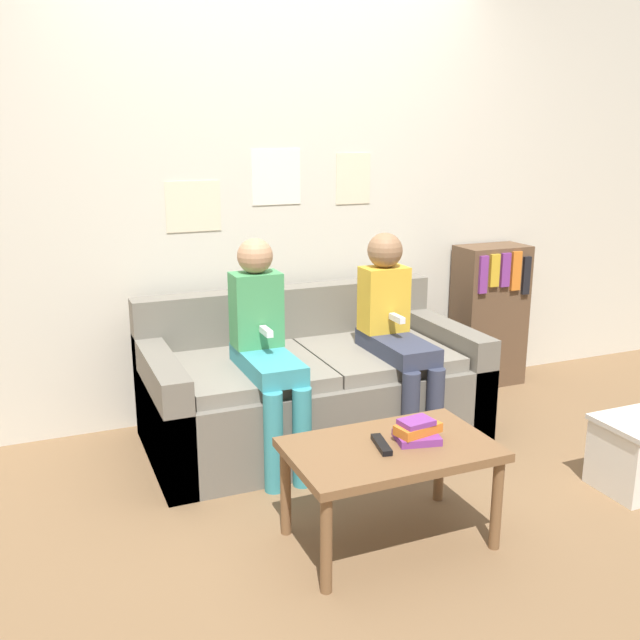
# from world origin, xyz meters

# --- Properties ---
(ground_plane) EXTENTS (10.00, 10.00, 0.00)m
(ground_plane) POSITION_xyz_m (0.00, 0.00, 0.00)
(ground_plane) COLOR brown
(wall_back) EXTENTS (8.00, 0.06, 2.60)m
(wall_back) POSITION_xyz_m (-0.00, 1.09, 1.30)
(wall_back) COLOR beige
(wall_back) RESTS_ON ground_plane
(couch) EXTENTS (1.73, 0.88, 0.76)m
(couch) POSITION_xyz_m (0.00, 0.55, 0.27)
(couch) COLOR #6B665B
(couch) RESTS_ON ground_plane
(coffee_table) EXTENTS (0.81, 0.50, 0.42)m
(coffee_table) POSITION_xyz_m (-0.09, -0.52, 0.37)
(coffee_table) COLOR brown
(coffee_table) RESTS_ON ground_plane
(person_left) EXTENTS (0.24, 0.59, 1.11)m
(person_left) POSITION_xyz_m (-0.31, 0.35, 0.62)
(person_left) COLOR teal
(person_left) RESTS_ON ground_plane
(person_right) EXTENTS (0.24, 0.59, 1.10)m
(person_right) POSITION_xyz_m (0.40, 0.36, 0.63)
(person_right) COLOR #33384C
(person_right) RESTS_ON ground_plane
(tv_remote) EXTENTS (0.07, 0.17, 0.02)m
(tv_remote) POSITION_xyz_m (-0.13, -0.52, 0.43)
(tv_remote) COLOR black
(tv_remote) RESTS_ON coffee_table
(book_stack) EXTENTS (0.20, 0.17, 0.09)m
(book_stack) POSITION_xyz_m (0.03, -0.52, 0.46)
(book_stack) COLOR #7A3389
(book_stack) RESTS_ON coffee_table
(bookshelf) EXTENTS (0.45, 0.28, 0.91)m
(bookshelf) POSITION_xyz_m (1.39, 0.91, 0.46)
(bookshelf) COLOR brown
(bookshelf) RESTS_ON ground_plane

